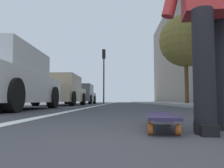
# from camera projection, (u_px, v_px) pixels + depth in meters

# --- Properties ---
(ground_plane) EXTENTS (80.00, 80.00, 0.00)m
(ground_plane) POSITION_uv_depth(u_px,v_px,m) (124.00, 106.00, 10.37)
(ground_plane) COLOR #38383D
(lane_stripe_white) EXTENTS (52.00, 0.16, 0.01)m
(lane_stripe_white) POSITION_uv_depth(u_px,v_px,m) (109.00, 103.00, 20.38)
(lane_stripe_white) COLOR silver
(lane_stripe_white) RESTS_ON ground
(sidewalk_curb) EXTENTS (52.00, 3.20, 0.11)m
(sidewalk_curb) POSITION_uv_depth(u_px,v_px,m) (168.00, 103.00, 18.20)
(sidewalk_curb) COLOR #9E9B93
(sidewalk_curb) RESTS_ON ground
(building_facade) EXTENTS (40.00, 1.20, 12.61)m
(building_facade) POSITION_uv_depth(u_px,v_px,m) (190.00, 39.00, 22.54)
(building_facade) COLOR gray
(building_facade) RESTS_ON ground
(skateboard) EXTENTS (0.86, 0.30, 0.11)m
(skateboard) POSITION_uv_depth(u_px,v_px,m) (161.00, 117.00, 1.73)
(skateboard) COLOR orange
(skateboard) RESTS_ON ground
(skater_person) EXTENTS (0.44, 0.72, 1.64)m
(skater_person) POSITION_uv_depth(u_px,v_px,m) (211.00, 0.00, 1.63)
(skater_person) COLOR black
(skater_person) RESTS_ON ground
(parked_car_near) EXTENTS (4.37, 2.02, 1.48)m
(parked_car_near) POSITION_uv_depth(u_px,v_px,m) (2.00, 80.00, 5.50)
(parked_car_near) COLOR silver
(parked_car_near) RESTS_ON ground
(parked_car_mid) EXTENTS (4.17, 1.89, 1.48)m
(parked_car_mid) POSITION_uv_depth(u_px,v_px,m) (62.00, 91.00, 11.27)
(parked_car_mid) COLOR tan
(parked_car_mid) RESTS_ON ground
(parked_car_far) EXTENTS (4.55, 1.95, 1.49)m
(parked_car_far) POSITION_uv_depth(u_px,v_px,m) (82.00, 95.00, 17.65)
(parked_car_far) COLOR #4C5156
(parked_car_far) RESTS_ON ground
(traffic_light) EXTENTS (0.33, 0.28, 4.69)m
(traffic_light) POSITION_uv_depth(u_px,v_px,m) (104.00, 66.00, 19.70)
(traffic_light) COLOR #2D2D2D
(traffic_light) RESTS_ON ground
(street_tree_mid) EXTENTS (2.71, 2.71, 4.69)m
(street_tree_mid) POSITION_uv_depth(u_px,v_px,m) (186.00, 41.00, 11.78)
(street_tree_mid) COLOR brown
(street_tree_mid) RESTS_ON ground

